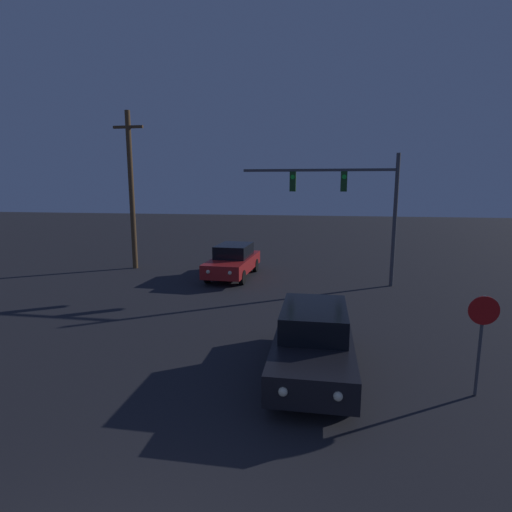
% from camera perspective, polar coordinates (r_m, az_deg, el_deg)
% --- Properties ---
extents(car_near, '(1.91, 4.86, 1.63)m').
position_cam_1_polar(car_near, '(10.10, 8.20, -11.78)').
color(car_near, black).
rests_on(car_near, ground_plane).
extents(car_far, '(2.06, 4.92, 1.63)m').
position_cam_1_polar(car_far, '(20.22, -3.28, -0.65)').
color(car_far, '#B21E1E').
rests_on(car_far, ground_plane).
extents(traffic_signal_mast, '(6.99, 0.30, 5.98)m').
position_cam_1_polar(traffic_signal_mast, '(18.76, 13.55, 8.27)').
color(traffic_signal_mast, '#4C4C51').
rests_on(traffic_signal_mast, ground_plane).
extents(stop_sign, '(0.63, 0.07, 2.27)m').
position_cam_1_polar(stop_sign, '(9.91, 29.56, -8.98)').
color(stop_sign, '#4C4C51').
rests_on(stop_sign, ground_plane).
extents(utility_pole, '(1.66, 0.28, 8.49)m').
position_cam_1_polar(utility_pole, '(23.02, -17.38, 9.15)').
color(utility_pole, brown).
rests_on(utility_pole, ground_plane).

